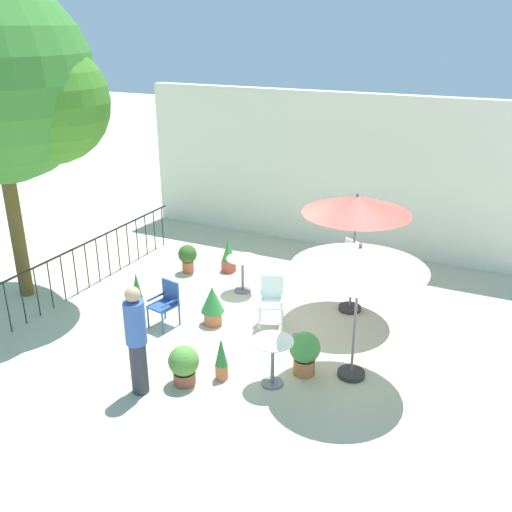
# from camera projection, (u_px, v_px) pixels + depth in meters

# --- Properties ---
(ground_plane) EXTENTS (60.00, 60.00, 0.00)m
(ground_plane) POSITION_uv_depth(u_px,v_px,m) (243.00, 319.00, 10.92)
(ground_plane) COLOR beige
(villa_facade) EXTENTS (9.71, 0.30, 3.78)m
(villa_facade) POSITION_uv_depth(u_px,v_px,m) (326.00, 171.00, 14.03)
(villa_facade) COLOR silver
(villa_facade) RESTS_ON ground
(terrace_railing) EXTENTS (0.03, 5.60, 1.01)m
(terrace_railing) POSITION_uv_depth(u_px,v_px,m) (92.00, 256.00, 12.11)
(terrace_railing) COLOR black
(terrace_railing) RESTS_ON ground
(patio_umbrella_0) EXTENTS (2.05, 2.05, 2.28)m
(patio_umbrella_0) POSITION_uv_depth(u_px,v_px,m) (360.00, 259.00, 8.40)
(patio_umbrella_0) COLOR #2D2D2D
(patio_umbrella_0) RESTS_ON ground
(patio_umbrella_1) EXTENTS (2.02, 2.02, 2.39)m
(patio_umbrella_1) POSITION_uv_depth(u_px,v_px,m) (357.00, 206.00, 10.46)
(patio_umbrella_1) COLOR #2D2D2D
(patio_umbrella_1) RESTS_ON ground
(cafe_table_0) EXTENTS (0.66, 0.66, 0.75)m
(cafe_table_0) POSITION_uv_depth(u_px,v_px,m) (243.00, 268.00, 11.87)
(cafe_table_0) COLOR white
(cafe_table_0) RESTS_ON ground
(cafe_table_1) EXTENTS (0.65, 0.65, 0.78)m
(cafe_table_1) POSITION_uv_depth(u_px,v_px,m) (273.00, 354.00, 8.76)
(cafe_table_1) COLOR white
(cafe_table_1) RESTS_ON ground
(patio_chair_0) EXTENTS (0.62, 0.61, 0.86)m
(patio_chair_0) POSITION_uv_depth(u_px,v_px,m) (347.00, 256.00, 12.51)
(patio_chair_0) COLOR white
(patio_chair_0) RESTS_ON ground
(patio_chair_1) EXTENTS (0.50, 0.54, 0.86)m
(patio_chair_1) POSITION_uv_depth(u_px,v_px,m) (166.00, 301.00, 10.55)
(patio_chair_1) COLOR #2D4E91
(patio_chair_1) RESTS_ON ground
(patio_chair_2) EXTENTS (0.57, 0.56, 0.97)m
(patio_chair_2) POSITION_uv_depth(u_px,v_px,m) (272.00, 298.00, 10.53)
(patio_chair_2) COLOR white
(patio_chair_2) RESTS_ON ground
(potted_plant_0) EXTENTS (0.50, 0.50, 0.73)m
(potted_plant_0) POSITION_uv_depth(u_px,v_px,m) (304.00, 351.00, 9.08)
(potted_plant_0) COLOR #C26F41
(potted_plant_0) RESTS_ON ground
(potted_plant_1) EXTENTS (0.20, 0.20, 0.74)m
(potted_plant_1) POSITION_uv_depth(u_px,v_px,m) (221.00, 359.00, 8.96)
(potted_plant_1) COLOR #C46C40
(potted_plant_1) RESTS_ON ground
(potted_plant_2) EXTENTS (0.42, 0.42, 0.65)m
(potted_plant_2) POSITION_uv_depth(u_px,v_px,m) (188.00, 257.00, 12.83)
(potted_plant_2) COLOR #BB553A
(potted_plant_2) RESTS_ON ground
(potted_plant_3) EXTENTS (0.48, 0.48, 0.65)m
(potted_plant_3) POSITION_uv_depth(u_px,v_px,m) (184.00, 364.00, 8.85)
(potted_plant_3) COLOR brown
(potted_plant_3) RESTS_ON ground
(potted_plant_4) EXTENTS (0.34, 0.34, 0.75)m
(potted_plant_4) POSITION_uv_depth(u_px,v_px,m) (228.00, 257.00, 12.90)
(potted_plant_4) COLOR #AF4737
(potted_plant_4) RESTS_ON ground
(potted_plant_5) EXTENTS (0.25, 0.25, 0.87)m
(potted_plant_5) POSITION_uv_depth(u_px,v_px,m) (137.00, 293.00, 10.96)
(potted_plant_5) COLOR #CB733A
(potted_plant_5) RESTS_ON ground
(potted_plant_6) EXTENTS (0.44, 0.44, 0.77)m
(potted_plant_6) POSITION_uv_depth(u_px,v_px,m) (212.00, 304.00, 10.60)
(potted_plant_6) COLOR #C76B42
(potted_plant_6) RESTS_ON ground
(standing_person) EXTENTS (0.39, 0.39, 1.77)m
(standing_person) POSITION_uv_depth(u_px,v_px,m) (136.00, 339.00, 8.44)
(standing_person) COLOR #33333D
(standing_person) RESTS_ON ground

